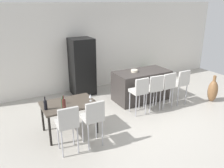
{
  "coord_description": "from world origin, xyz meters",
  "views": [
    {
      "loc": [
        -3.51,
        -4.64,
        2.93
      ],
      "look_at": [
        -0.77,
        0.5,
        0.85
      ],
      "focal_mm": 37.26,
      "sensor_mm": 36.0,
      "label": 1
    }
  ],
  "objects_px": {
    "kitchen_island": "(141,86)",
    "bar_chair_far": "(181,82)",
    "refrigerator": "(82,67)",
    "fruit_bowl": "(134,71)",
    "wine_bottle_middle": "(64,105)",
    "wine_glass_left": "(90,96)",
    "wine_bottle_near": "(45,105)",
    "bar_chair_left": "(140,90)",
    "wine_glass_right": "(64,98)",
    "dining_chair_near": "(68,122)",
    "wine_bottle_corner": "(63,104)",
    "dining_chair_far": "(93,116)",
    "bar_chair_right": "(167,85)",
    "potted_plant": "(150,72)",
    "floor_vase": "(213,91)",
    "dining_table": "(69,106)",
    "bar_chair_middle": "(154,87)"
  },
  "relations": [
    {
      "from": "fruit_bowl",
      "to": "wine_bottle_near",
      "type": "bearing_deg",
      "value": -161.65
    },
    {
      "from": "dining_chair_near",
      "to": "floor_vase",
      "type": "relative_size",
      "value": 1.27
    },
    {
      "from": "kitchen_island",
      "to": "bar_chair_middle",
      "type": "relative_size",
      "value": 1.61
    },
    {
      "from": "wine_glass_right",
      "to": "floor_vase",
      "type": "height_order",
      "value": "wine_glass_right"
    },
    {
      "from": "kitchen_island",
      "to": "wine_bottle_corner",
      "type": "relative_size",
      "value": 6.05
    },
    {
      "from": "bar_chair_right",
      "to": "wine_bottle_middle",
      "type": "height_order",
      "value": "wine_bottle_middle"
    },
    {
      "from": "refrigerator",
      "to": "fruit_bowl",
      "type": "distance_m",
      "value": 1.75
    },
    {
      "from": "bar_chair_left",
      "to": "wine_bottle_corner",
      "type": "xyz_separation_m",
      "value": [
        -2.14,
        -0.21,
        0.15
      ]
    },
    {
      "from": "bar_chair_left",
      "to": "wine_bottle_near",
      "type": "bearing_deg",
      "value": -177.75
    },
    {
      "from": "dining_chair_near",
      "to": "wine_bottle_near",
      "type": "distance_m",
      "value": 0.75
    },
    {
      "from": "wine_glass_left",
      "to": "kitchen_island",
      "type": "bearing_deg",
      "value": 23.98
    },
    {
      "from": "wine_bottle_middle",
      "to": "wine_glass_left",
      "type": "bearing_deg",
      "value": 17.01
    },
    {
      "from": "floor_vase",
      "to": "bar_chair_middle",
      "type": "bearing_deg",
      "value": 170.26
    },
    {
      "from": "refrigerator",
      "to": "floor_vase",
      "type": "xyz_separation_m",
      "value": [
        3.27,
        -2.5,
        -0.58
      ]
    },
    {
      "from": "bar_chair_right",
      "to": "wine_glass_left",
      "type": "distance_m",
      "value": 2.41
    },
    {
      "from": "fruit_bowl",
      "to": "bar_chair_far",
      "type": "bearing_deg",
      "value": -38.2
    },
    {
      "from": "dining_chair_far",
      "to": "wine_bottle_near",
      "type": "bearing_deg",
      "value": 139.55
    },
    {
      "from": "kitchen_island",
      "to": "fruit_bowl",
      "type": "bearing_deg",
      "value": 169.67
    },
    {
      "from": "refrigerator",
      "to": "fruit_bowl",
      "type": "relative_size",
      "value": 9.06
    },
    {
      "from": "kitchen_island",
      "to": "wine_bottle_near",
      "type": "distance_m",
      "value": 3.27
    },
    {
      "from": "dining_chair_far",
      "to": "wine_bottle_corner",
      "type": "relative_size",
      "value": 3.75
    },
    {
      "from": "dining_chair_near",
      "to": "fruit_bowl",
      "type": "xyz_separation_m",
      "value": [
        2.62,
        1.64,
        0.26
      ]
    },
    {
      "from": "fruit_bowl",
      "to": "wine_glass_left",
      "type": "bearing_deg",
      "value": -152.1
    },
    {
      "from": "wine_glass_right",
      "to": "wine_bottle_corner",
      "type": "bearing_deg",
      "value": -111.5
    },
    {
      "from": "floor_vase",
      "to": "dining_chair_near",
      "type": "bearing_deg",
      "value": -174.69
    },
    {
      "from": "wine_bottle_middle",
      "to": "wine_glass_right",
      "type": "xyz_separation_m",
      "value": [
        0.1,
        0.36,
        -0.01
      ]
    },
    {
      "from": "bar_chair_left",
      "to": "potted_plant",
      "type": "distance_m",
      "value": 2.95
    },
    {
      "from": "kitchen_island",
      "to": "bar_chair_far",
      "type": "relative_size",
      "value": 1.61
    },
    {
      "from": "dining_chair_near",
      "to": "wine_bottle_corner",
      "type": "relative_size",
      "value": 3.75
    },
    {
      "from": "kitchen_island",
      "to": "fruit_bowl",
      "type": "relative_size",
      "value": 8.34
    },
    {
      "from": "kitchen_island",
      "to": "dining_chair_far",
      "type": "relative_size",
      "value": 1.61
    },
    {
      "from": "bar_chair_far",
      "to": "wine_bottle_corner",
      "type": "xyz_separation_m",
      "value": [
        -3.61,
        -0.21,
        0.15
      ]
    },
    {
      "from": "dining_chair_near",
      "to": "fruit_bowl",
      "type": "distance_m",
      "value": 3.1
    },
    {
      "from": "bar_chair_middle",
      "to": "dining_table",
      "type": "height_order",
      "value": "bar_chair_middle"
    },
    {
      "from": "refrigerator",
      "to": "fruit_bowl",
      "type": "bearing_deg",
      "value": -48.03
    },
    {
      "from": "dining_chair_near",
      "to": "wine_glass_right",
      "type": "bearing_deg",
      "value": 77.26
    },
    {
      "from": "dining_table",
      "to": "dining_chair_near",
      "type": "relative_size",
      "value": 1.15
    },
    {
      "from": "dining_table",
      "to": "fruit_bowl",
      "type": "distance_m",
      "value": 2.51
    },
    {
      "from": "bar_chair_middle",
      "to": "wine_glass_right",
      "type": "relative_size",
      "value": 6.03
    },
    {
      "from": "kitchen_island",
      "to": "bar_chair_far",
      "type": "xyz_separation_m",
      "value": [
        0.84,
        -0.81,
        0.24
      ]
    },
    {
      "from": "wine_bottle_middle",
      "to": "wine_glass_left",
      "type": "height_order",
      "value": "wine_bottle_middle"
    },
    {
      "from": "bar_chair_right",
      "to": "dining_table",
      "type": "xyz_separation_m",
      "value": [
        -2.89,
        -0.01,
        -0.03
      ]
    },
    {
      "from": "dining_chair_near",
      "to": "wine_bottle_corner",
      "type": "height_order",
      "value": "dining_chair_near"
    },
    {
      "from": "fruit_bowl",
      "to": "bar_chair_right",
      "type": "bearing_deg",
      "value": -57.32
    },
    {
      "from": "wine_bottle_near",
      "to": "refrigerator",
      "type": "bearing_deg",
      "value": 52.97
    },
    {
      "from": "bar_chair_left",
      "to": "dining_table",
      "type": "xyz_separation_m",
      "value": [
        -1.96,
        -0.01,
        -0.03
      ]
    },
    {
      "from": "dining_chair_near",
      "to": "floor_vase",
      "type": "height_order",
      "value": "dining_chair_near"
    },
    {
      "from": "kitchen_island",
      "to": "dining_chair_far",
      "type": "distance_m",
      "value": 2.82
    },
    {
      "from": "bar_chair_far",
      "to": "wine_bottle_corner",
      "type": "relative_size",
      "value": 3.75
    },
    {
      "from": "bar_chair_left",
      "to": "bar_chair_middle",
      "type": "xyz_separation_m",
      "value": [
        0.48,
        0.0,
        0.0
      ]
    }
  ]
}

